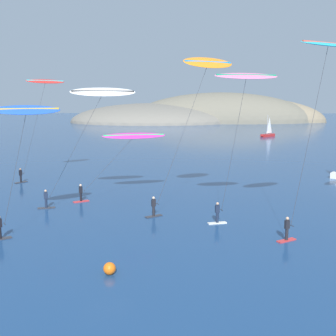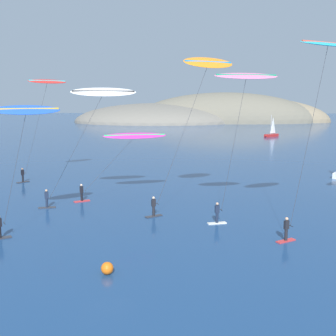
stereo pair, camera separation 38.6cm
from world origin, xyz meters
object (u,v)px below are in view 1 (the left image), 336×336
at_px(sailboat_far, 267,134).
at_px(kitesurfer_cyan, 325,61).
at_px(kitesurfer_white, 99,100).
at_px(kitesurfer_magenta, 130,140).
at_px(marker_buoy, 110,268).
at_px(kitesurfer_pink, 244,88).
at_px(kitesurfer_orange, 204,74).
at_px(kitesurfer_red, 43,90).
at_px(kitesurfer_blue, 24,121).

distance_m(sailboat_far, kitesurfer_cyan, 84.11).
bearing_deg(sailboat_far, kitesurfer_white, -111.28).
xyz_separation_m(kitesurfer_magenta, marker_buoy, (1.21, -18.18, -5.44)).
bearing_deg(kitesurfer_pink, kitesurfer_cyan, -31.48).
height_order(sailboat_far, kitesurfer_magenta, kitesurfer_magenta).
distance_m(sailboat_far, marker_buoy, 93.49).
height_order(kitesurfer_orange, kitesurfer_red, kitesurfer_orange).
relative_size(kitesurfer_magenta, kitesurfer_cyan, 0.65).
distance_m(kitesurfer_red, kitesurfer_white, 15.30).
relative_size(kitesurfer_white, marker_buoy, 15.38).
relative_size(kitesurfer_blue, kitesurfer_cyan, 0.69).
relative_size(kitesurfer_orange, kitesurfer_cyan, 0.97).
bearing_deg(kitesurfer_cyan, kitesurfer_orange, 140.39).
bearing_deg(marker_buoy, kitesurfer_white, 103.12).
xyz_separation_m(kitesurfer_blue, kitesurfer_pink, (15.57, 3.74, 2.32)).
bearing_deg(kitesurfer_red, sailboat_far, 58.50).
xyz_separation_m(kitesurfer_white, kitesurfer_pink, (12.14, -4.95, 0.94)).
distance_m(kitesurfer_red, marker_buoy, 32.23).
distance_m(kitesurfer_magenta, marker_buoy, 19.01).
relative_size(sailboat_far, kitesurfer_blue, 0.61).
height_order(kitesurfer_red, kitesurfer_white, kitesurfer_red).
relative_size(kitesurfer_pink, marker_buoy, 16.75).
xyz_separation_m(kitesurfer_pink, marker_buoy, (-8.52, -10.55, -10.16)).
relative_size(kitesurfer_orange, kitesurfer_magenta, 1.50).
bearing_deg(sailboat_far, kitesurfer_pink, -101.99).
height_order(kitesurfer_orange, kitesurfer_white, kitesurfer_orange).
xyz_separation_m(kitesurfer_white, kitesurfer_magenta, (2.41, 2.67, -3.77)).
distance_m(kitesurfer_blue, kitesurfer_magenta, 13.00).
distance_m(sailboat_far, kitesurfer_orange, 79.26).
relative_size(kitesurfer_orange, kitesurfer_red, 1.09).
bearing_deg(kitesurfer_white, marker_buoy, -76.88).
distance_m(kitesurfer_white, marker_buoy, 18.40).
distance_m(kitesurfer_orange, kitesurfer_red, 22.94).
distance_m(sailboat_far, kitesurfer_white, 80.42).
height_order(kitesurfer_orange, kitesurfer_cyan, kitesurfer_cyan).
xyz_separation_m(kitesurfer_blue, marker_buoy, (7.05, -6.82, -7.83)).
height_order(kitesurfer_red, kitesurfer_magenta, kitesurfer_red).
xyz_separation_m(sailboat_far, kitesurfer_orange, (-19.77, -75.95, 11.10)).
bearing_deg(kitesurfer_red, marker_buoy, -65.28).
relative_size(kitesurfer_orange, kitesurfer_pink, 1.13).
height_order(kitesurfer_white, kitesurfer_magenta, kitesurfer_white).
bearing_deg(marker_buoy, kitesurfer_pink, 51.07).
bearing_deg(kitesurfer_magenta, kitesurfer_white, -131.99).
bearing_deg(kitesurfer_red, kitesurfer_orange, -36.69).
distance_m(kitesurfer_white, kitesurfer_pink, 13.14).
height_order(kitesurfer_blue, kitesurfer_pink, kitesurfer_pink).
bearing_deg(kitesurfer_magenta, kitesurfer_cyan, -35.97).
height_order(sailboat_far, kitesurfer_blue, kitesurfer_blue).
relative_size(kitesurfer_orange, marker_buoy, 18.92).
xyz_separation_m(kitesurfer_orange, kitesurfer_cyan, (7.85, -6.50, 0.48)).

